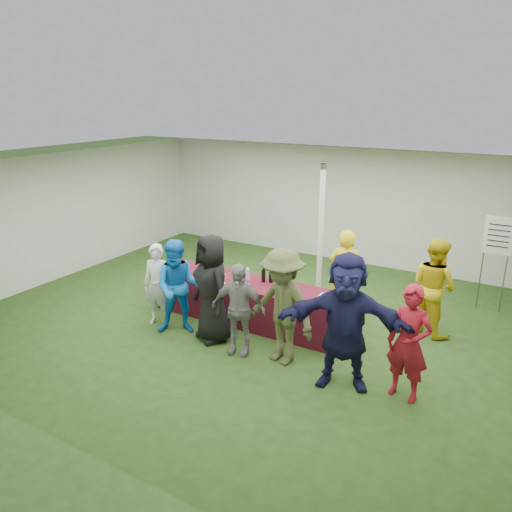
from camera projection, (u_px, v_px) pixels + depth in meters
The scene contains 18 objects.
ground at pixel (265, 322), 8.89m from camera, with size 60.00×60.00×0.00m, color #284719.
tent at pixel (321, 237), 9.22m from camera, with size 10.00×10.00×10.00m.
serving_table at pixel (246, 301), 8.84m from camera, with size 3.60×0.80×0.75m, color maroon.
wine_bottles at pixel (278, 278), 8.53m from camera, with size 0.59×0.14×0.32m.
wine_glasses at pixel (197, 271), 8.89m from camera, with size 1.14×0.07×0.16m.
water_bottle at pixel (248, 274), 8.76m from camera, with size 0.07×0.07×0.23m.
bar_towel at pixel (327, 296), 8.04m from camera, with size 0.25×0.18×0.03m, color white.
dump_bucket at pixel (329, 300), 7.72m from camera, with size 0.23×0.23×0.18m, color slate.
wine_list_sign at pixel (498, 243), 8.99m from camera, with size 0.50×0.03×1.80m.
staff_pourer at pixel (345, 276), 8.74m from camera, with size 0.61×0.40×1.67m, color yellow.
staff_back at pixel (434, 286), 8.28m from camera, with size 0.80×0.63×1.66m, color gold.
customer_0 at pixel (158, 285), 8.62m from camera, with size 0.53×0.35×1.46m, color silver.
customer_1 at pixel (179, 287), 8.29m from camera, with size 0.79×0.62×1.62m, color blue.
customer_2 at pixel (212, 288), 8.02m from camera, with size 0.88×0.57×1.79m, color black.
customer_3 at pixel (238, 309), 7.64m from camera, with size 0.86×0.36×1.47m, color gray.
customer_4 at pixel (282, 307), 7.33m from camera, with size 1.15×0.66×1.78m, color #484D29.
customer_5 at pixel (345, 321), 6.70m from camera, with size 1.79×0.57×1.93m, color #16163B.
customer_6 at pixel (409, 343), 6.46m from camera, with size 0.58×0.38×1.59m, color maroon.
Camera 1 is at (3.95, -7.06, 3.88)m, focal length 35.00 mm.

